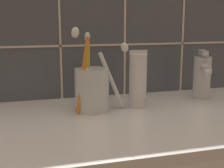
# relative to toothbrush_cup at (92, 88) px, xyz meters

# --- Properties ---
(sink_counter) EXTENTS (0.68, 0.40, 0.02)m
(sink_counter) POSITION_rel_toothbrush_cup_xyz_m (0.10, -0.06, -0.06)
(sink_counter) COLOR silver
(sink_counter) RESTS_ON ground
(tile_wall_backsplash) EXTENTS (0.78, 0.02, 0.41)m
(tile_wall_backsplash) POSITION_rel_toothbrush_cup_xyz_m (0.10, 0.14, 0.13)
(tile_wall_backsplash) COLOR #4C515B
(tile_wall_backsplash) RESTS_ON ground
(toothbrush_cup) EXTENTS (0.14, 0.11, 0.19)m
(toothbrush_cup) POSITION_rel_toothbrush_cup_xyz_m (0.00, 0.00, 0.00)
(toothbrush_cup) COLOR silver
(toothbrush_cup) RESTS_ON sink_counter
(toothpaste_tube) EXTENTS (0.04, 0.04, 0.13)m
(toothpaste_tube) POSITION_rel_toothbrush_cup_xyz_m (0.11, -0.00, 0.01)
(toothpaste_tube) COLOR white
(toothpaste_tube) RESTS_ON sink_counter
(sink_faucet) EXTENTS (0.05, 0.10, 0.12)m
(sink_faucet) POSITION_rel_toothbrush_cup_xyz_m (0.29, 0.03, 0.01)
(sink_faucet) COLOR silver
(sink_faucet) RESTS_ON sink_counter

